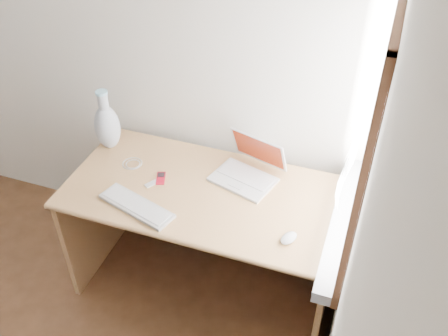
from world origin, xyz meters
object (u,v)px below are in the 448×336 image
(desk, at_px, (210,210))
(laptop, at_px, (246,169))
(vase, at_px, (107,125))
(external_keyboard, at_px, (137,206))

(desk, bearing_deg, laptop, 29.95)
(laptop, distance_m, vase, 0.81)
(laptop, height_order, external_keyboard, laptop)
(desk, height_order, vase, vase)
(laptop, relative_size, external_keyboard, 0.86)
(external_keyboard, bearing_deg, vase, 149.32)
(external_keyboard, height_order, vase, vase)
(laptop, xyz_separation_m, external_keyboard, (-0.43, -0.41, -0.04))
(external_keyboard, bearing_deg, laptop, 60.05)
(desk, relative_size, vase, 3.93)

